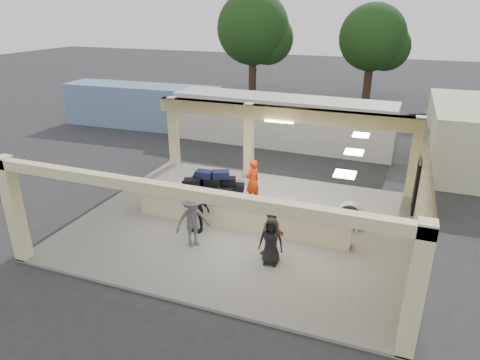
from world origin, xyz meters
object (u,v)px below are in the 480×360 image
at_px(drum_fan, 350,215).
at_px(baggage_counter, 239,216).
at_px(container_white, 281,121).
at_px(passenger_a, 272,234).
at_px(passenger_d, 271,241).
at_px(baggage_handler, 252,181).
at_px(car_dark, 431,124).
at_px(passenger_c, 193,221).
at_px(container_blue, 142,106).
at_px(luggage_cart, 209,188).
at_px(passenger_b, 197,209).

bearing_deg(drum_fan, baggage_counter, -162.47).
bearing_deg(baggage_counter, container_white, 97.86).
bearing_deg(passenger_a, passenger_d, -79.24).
height_order(baggage_handler, car_dark, baggage_handler).
bearing_deg(passenger_c, baggage_handler, 35.29).
bearing_deg(passenger_d, container_blue, 130.41).
height_order(passenger_a, car_dark, passenger_a).
bearing_deg(baggage_handler, passenger_c, 19.49).
xyz_separation_m(drum_fan, container_white, (-5.26, 9.44, 0.75)).
relative_size(luggage_cart, passenger_c, 1.60).
xyz_separation_m(baggage_counter, car_dark, (6.96, 16.21, 0.06)).
bearing_deg(passenger_a, luggage_cart, 141.36).
relative_size(baggage_counter, passenger_d, 5.19).
bearing_deg(passenger_a, passenger_c, -175.53).
bearing_deg(passenger_a, baggage_counter, 138.40).
distance_m(drum_fan, passenger_a, 3.47).
bearing_deg(passenger_c, luggage_cart, 59.59).
bearing_deg(passenger_b, car_dark, 68.12).
relative_size(baggage_handler, container_blue, 0.18).
xyz_separation_m(luggage_cart, baggage_handler, (1.42, 1.11, 0.08)).
bearing_deg(luggage_cart, car_dark, 50.63).
height_order(luggage_cart, passenger_c, passenger_c).
bearing_deg(luggage_cart, baggage_counter, -43.35).
bearing_deg(baggage_counter, passenger_a, -39.94).
height_order(passenger_d, container_white, container_white).
height_order(baggage_counter, container_blue, container_blue).
bearing_deg(container_blue, passenger_a, -46.71).
relative_size(passenger_c, container_white, 0.14).
distance_m(baggage_handler, passenger_d, 4.54).
bearing_deg(luggage_cart, container_blue, 123.50).
relative_size(luggage_cart, passenger_b, 1.72).
bearing_deg(passenger_d, passenger_c, 172.94).
xyz_separation_m(drum_fan, baggage_handler, (-4.03, 0.88, 0.38)).
relative_size(passenger_d, car_dark, 0.41).
height_order(car_dark, container_white, container_white).
bearing_deg(drum_fan, container_white, 116.79).
bearing_deg(container_white, passenger_d, -73.26).
relative_size(passenger_b, container_white, 0.13).
height_order(drum_fan, passenger_b, passenger_b).
distance_m(baggage_counter, passenger_d, 2.55).
xyz_separation_m(luggage_cart, passenger_c, (0.68, -2.81, 0.07)).
distance_m(luggage_cart, container_blue, 14.23).
xyz_separation_m(baggage_counter, passenger_d, (1.76, -1.82, 0.30)).
height_order(drum_fan, passenger_a, passenger_a).
xyz_separation_m(luggage_cart, passenger_b, (0.35, -1.85, 0.01)).
relative_size(baggage_counter, passenger_b, 4.74).
xyz_separation_m(passenger_b, car_dark, (8.29, 16.93, -0.32)).
distance_m(passenger_c, passenger_d, 2.77).
relative_size(drum_fan, baggage_handler, 0.55).
bearing_deg(container_white, passenger_a, -73.19).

